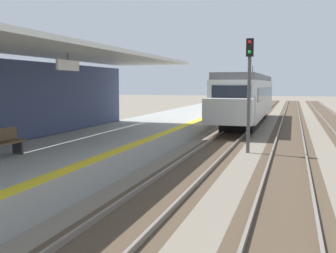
# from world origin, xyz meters

# --- Properties ---
(station_platform) EXTENTS (5.00, 80.00, 0.91)m
(station_platform) POSITION_xyz_m (-2.50, 16.00, 0.45)
(station_platform) COLOR #999993
(station_platform) RESTS_ON ground
(track_pair_nearest_platform) EXTENTS (2.34, 120.00, 0.16)m
(track_pair_nearest_platform) POSITION_xyz_m (1.90, 20.00, 0.05)
(track_pair_nearest_platform) COLOR #4C3D2D
(track_pair_nearest_platform) RESTS_ON ground
(track_pair_middle) EXTENTS (2.34, 120.00, 0.16)m
(track_pair_middle) POSITION_xyz_m (5.30, 20.00, 0.05)
(track_pair_middle) COLOR #4C3D2D
(track_pair_middle) RESTS_ON ground
(approaching_train) EXTENTS (2.93, 19.60, 4.76)m
(approaching_train) POSITION_xyz_m (1.90, 33.67, 2.18)
(approaching_train) COLOR silver
(approaching_train) RESTS_ON ground
(rail_signal_post) EXTENTS (0.32, 0.34, 5.20)m
(rail_signal_post) POSITION_xyz_m (3.48, 19.87, 3.19)
(rail_signal_post) COLOR #4C4C4C
(rail_signal_post) RESTS_ON ground
(platform_bench) EXTENTS (0.45, 1.60, 0.88)m
(platform_bench) POSITION_xyz_m (-3.16, 11.57, 1.37)
(platform_bench) COLOR brown
(platform_bench) RESTS_ON station_platform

